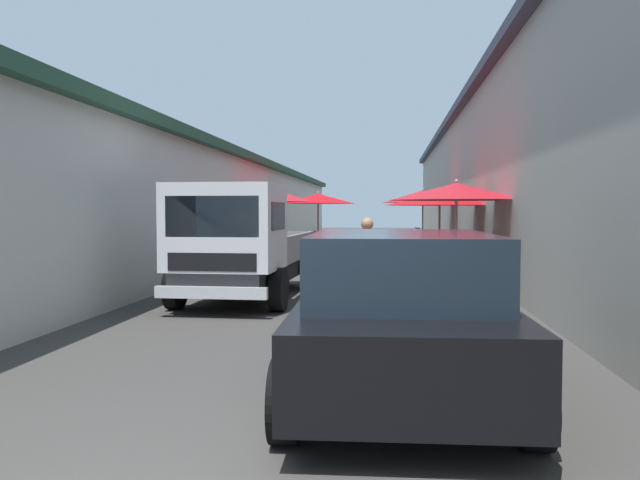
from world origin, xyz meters
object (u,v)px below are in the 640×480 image
object	(u,v)px
fruit_stall_near_left	(438,211)
fruit_stall_mid_lane	(273,207)
fruit_stall_far_right	(456,206)
parked_scooter	(420,251)
fruit_stall_far_left	(423,203)
fruit_stall_near_right	(319,207)
vendor_in_shade	(367,257)
delivery_truck	(237,245)
vendor_by_crates	(238,239)
hatchback_car	(400,312)

from	to	relation	value
fruit_stall_near_left	fruit_stall_mid_lane	bearing A→B (deg)	54.37
fruit_stall_far_right	parked_scooter	world-z (taller)	fruit_stall_far_right
fruit_stall_far_left	fruit_stall_near_right	distance (m)	3.71
vendor_in_shade	parked_scooter	world-z (taller)	vendor_in_shade
fruit_stall_near_left	fruit_stall_mid_lane	distance (m)	5.98
fruit_stall_mid_lane	parked_scooter	bearing A→B (deg)	-101.88
vendor_in_shade	delivery_truck	bearing A→B (deg)	83.16
fruit_stall_near_right	fruit_stall_far_right	world-z (taller)	fruit_stall_near_right
vendor_by_crates	parked_scooter	bearing A→B (deg)	-61.58
delivery_truck	parked_scooter	bearing A→B (deg)	-24.01
fruit_stall_far_right	fruit_stall_mid_lane	distance (m)	8.34
fruit_stall_near_left	vendor_by_crates	bearing A→B (deg)	90.96
vendor_by_crates	delivery_truck	bearing A→B (deg)	-166.66
fruit_stall_near_right	fruit_stall_mid_lane	xyz separation A→B (m)	(-2.44, 1.18, -0.02)
fruit_stall_far_right	parked_scooter	distance (m)	5.90
vendor_in_shade	fruit_stall_near_left	bearing A→B (deg)	-15.62
fruit_stall_far_right	vendor_by_crates	world-z (taller)	fruit_stall_far_right
fruit_stall_near_right	fruit_stall_near_left	bearing A→B (deg)	-148.12
vendor_by_crates	vendor_in_shade	bearing A→B (deg)	-147.84
fruit_stall_far_left	hatchback_car	distance (m)	17.30
fruit_stall_far_right	fruit_stall_mid_lane	xyz separation A→B (m)	(6.70, 4.96, 0.01)
fruit_stall_near_left	hatchback_car	xyz separation A→B (m)	(-10.68, 1.15, -0.89)
fruit_stall_near_left	vendor_by_crates	world-z (taller)	fruit_stall_near_left
fruit_stall_far_right	fruit_stall_near_left	distance (m)	3.22
fruit_stall_near_left	delivery_truck	size ratio (longest dim) A/B	0.56
fruit_stall_far_left	fruit_stall_near_right	size ratio (longest dim) A/B	1.10
fruit_stall_far_right	vendor_by_crates	size ratio (longest dim) A/B	1.72
fruit_stall_far_left	fruit_stall_mid_lane	world-z (taller)	fruit_stall_far_left
fruit_stall_far_left	fruit_stall_near_left	bearing A→B (deg)	-179.76
fruit_stall_near_left	fruit_stall_near_right	bearing A→B (deg)	31.88
fruit_stall_mid_lane	vendor_by_crates	xyz separation A→B (m)	(-3.57, 0.29, -0.85)
fruit_stall_mid_lane	delivery_truck	world-z (taller)	fruit_stall_mid_lane
fruit_stall_far_right	fruit_stall_near_left	size ratio (longest dim) A/B	0.98
fruit_stall_far_right	delivery_truck	bearing A→B (deg)	119.46
fruit_stall_near_left	vendor_by_crates	xyz separation A→B (m)	(-0.09, 5.16, -0.73)
vendor_by_crates	fruit_stall_near_left	bearing A→B (deg)	-89.04
fruit_stall_near_right	vendor_in_shade	bearing A→B (deg)	-169.88
vendor_by_crates	parked_scooter	size ratio (longest dim) A/B	0.94
fruit_stall_mid_lane	hatchback_car	size ratio (longest dim) A/B	0.60
fruit_stall_near_right	fruit_stall_far_right	xyz separation A→B (m)	(-9.14, -3.79, -0.03)
delivery_truck	parked_scooter	xyz separation A→B (m)	(7.99, -3.56, -0.59)
fruit_stall_near_left	delivery_truck	world-z (taller)	fruit_stall_near_left
parked_scooter	fruit_stall_far_left	bearing A→B (deg)	-4.18
hatchback_car	fruit_stall_near_left	bearing A→B (deg)	-6.14
fruit_stall_near_left	parked_scooter	xyz separation A→B (m)	(2.53, 0.32, -1.18)
vendor_by_crates	vendor_in_shade	xyz separation A→B (m)	(-5.65, -3.55, -0.03)
fruit_stall_mid_lane	parked_scooter	distance (m)	4.82
parked_scooter	fruit_stall_far_right	bearing A→B (deg)	-175.80
fruit_stall_near_left	fruit_stall_mid_lane	world-z (taller)	fruit_stall_mid_lane
fruit_stall_near_right	delivery_truck	xyz separation A→B (m)	(-11.39, 0.20, -0.72)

